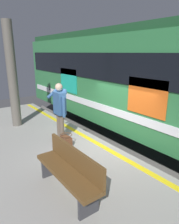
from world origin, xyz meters
TOP-DOWN VIEW (x-y plane):
  - ground_plane at (0.00, 0.00)m, footprint 23.92×23.92m
  - platform at (0.00, 2.35)m, footprint 12.15×4.71m
  - safety_line at (0.00, 0.30)m, footprint 11.90×0.16m
  - track_rail_near at (0.00, -1.26)m, footprint 15.79×0.08m
  - track_rail_far at (0.00, -2.69)m, footprint 15.79×0.08m
  - train_carriage at (1.18, -1.97)m, footprint 11.74×2.74m
  - passenger at (0.97, 1.04)m, footprint 0.57×0.55m
  - handbag at (0.53, 1.12)m, footprint 0.38×0.34m
  - station_column at (3.17, 1.73)m, footprint 0.34×0.34m
  - bench at (-1.29, 2.09)m, footprint 1.80×0.44m

SIDE VIEW (x-z plane):
  - ground_plane at x=0.00m, z-range 0.00..0.00m
  - track_rail_near at x=0.00m, z-range 0.00..0.16m
  - track_rail_far at x=0.00m, z-range 0.00..0.16m
  - platform at x=0.00m, z-range 0.00..0.87m
  - safety_line at x=0.00m, z-range 0.87..0.87m
  - handbag at x=0.53m, z-range 0.85..1.20m
  - bench at x=-1.29m, z-range 0.91..1.81m
  - passenger at x=0.97m, z-range 1.03..2.82m
  - train_carriage at x=1.18m, z-range 0.54..4.68m
  - station_column at x=3.17m, z-range 0.87..4.57m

